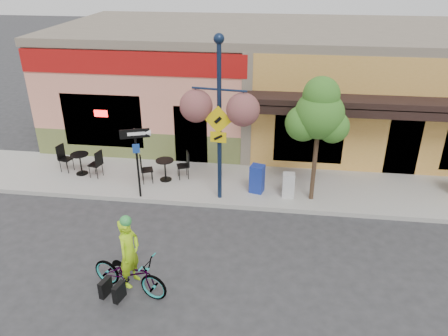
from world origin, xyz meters
name	(u,v)px	position (x,y,z in m)	size (l,w,h in m)	color
ground	(269,220)	(0.00, 0.00, 0.00)	(90.00, 90.00, 0.00)	#2D2D30
sidewalk	(271,186)	(0.00, 2.00, 0.07)	(24.00, 3.00, 0.15)	#9E9B93
curb	(270,209)	(0.00, 0.55, 0.07)	(24.00, 0.12, 0.15)	#A8A59E
building	(278,81)	(0.00, 7.50, 2.25)	(18.20, 8.20, 4.50)	#E98F73
bicycle	(130,273)	(-3.07, -3.43, 0.51)	(0.68, 1.94, 1.02)	maroon
cyclist_rider	(130,261)	(-3.02, -3.43, 0.85)	(0.62, 0.41, 1.69)	#ABE418
lamp_post	(219,122)	(-1.60, 0.93, 2.68)	(1.62, 0.65, 5.07)	#13223D
one_way_sign	(138,164)	(-4.11, 0.65, 1.30)	(0.89, 0.19, 2.31)	black
cafe_set_left	(80,161)	(-6.63, 1.93, 0.64)	(1.65, 0.82, 0.99)	black
cafe_set_right	(165,167)	(-3.60, 1.86, 0.64)	(1.62, 0.81, 0.97)	black
newspaper_box_blue	(257,179)	(-0.46, 1.45, 0.62)	(0.42, 0.37, 0.93)	navy
newspaper_box_grey	(288,185)	(0.54, 1.28, 0.55)	(0.37, 0.33, 0.79)	silver
street_tree	(317,141)	(1.28, 1.22, 2.12)	(1.54, 1.54, 3.95)	#3D7A26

